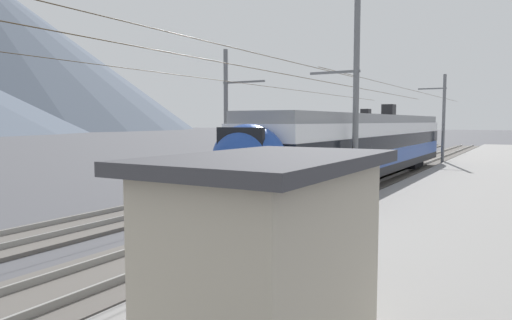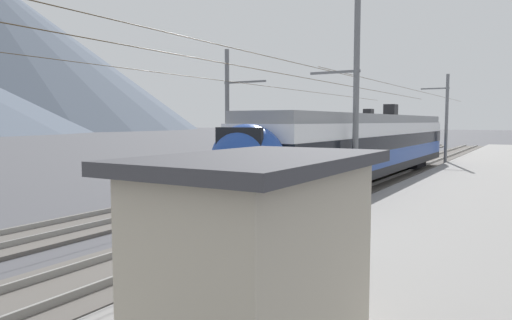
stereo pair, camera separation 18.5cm
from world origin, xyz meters
TOP-DOWN VIEW (x-y plane):
  - ground_plane at (0.00, 0.00)m, footprint 400.00×400.00m
  - platform_slab at (0.00, -4.24)m, footprint 120.00×6.14m
  - track_near at (0.00, 0.90)m, footprint 120.00×3.00m
  - track_far at (0.00, 5.56)m, footprint 120.00×3.00m
  - train_near_platform at (14.35, 0.90)m, footprint 26.73×2.90m
  - train_far_track at (24.61, 5.56)m, footprint 25.56×2.97m
  - catenary_mast_mid at (6.97, -0.81)m, footprint 40.92×2.13m
  - catenary_mast_east at (27.89, -0.79)m, footprint 40.92×2.13m
  - catenary_mast_far_side at (10.80, 7.73)m, footprint 40.92×2.65m
  - platform_sign at (-2.52, -2.16)m, footprint 0.70×0.08m
  - passenger_walking at (-3.95, -3.08)m, footprint 0.53×0.22m
  - handbag_beside_passenger at (-2.78, -3.24)m, footprint 0.32×0.18m
  - handbag_near_sign at (-3.22, -2.22)m, footprint 0.32×0.18m
  - potted_plant_platform_edge at (-0.90, -1.82)m, footprint 0.76×0.76m
  - platform_shelter at (-6.25, -4.33)m, footprint 3.67×2.19m

SIDE VIEW (x-z plane):
  - ground_plane at x=0.00m, z-range 0.00..0.00m
  - track_near at x=0.00m, z-range -0.07..0.21m
  - track_far at x=0.00m, z-range -0.07..0.21m
  - platform_slab at x=0.00m, z-range 0.00..0.38m
  - handbag_near_sign at x=-3.22m, z-range 0.32..0.71m
  - handbag_beside_passenger at x=-2.78m, z-range 0.32..0.77m
  - potted_plant_platform_edge at x=-0.90m, z-range 0.44..1.40m
  - passenger_walking at x=-3.95m, z-range 0.48..2.17m
  - platform_shelter at x=-6.25m, z-range 0.41..3.10m
  - platform_sign at x=-2.52m, z-range 0.90..3.14m
  - train_far_track at x=24.61m, z-range 0.09..4.36m
  - train_near_platform at x=14.35m, z-range 0.09..4.36m
  - catenary_mast_east at x=27.89m, z-range 0.23..7.35m
  - catenary_mast_far_side at x=10.80m, z-range 0.18..7.66m
  - catenary_mast_mid at x=6.97m, z-range 0.11..8.32m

